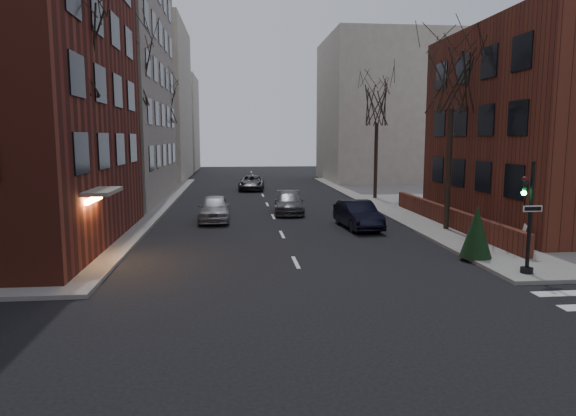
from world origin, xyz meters
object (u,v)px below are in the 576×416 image
(tree_left_a, at_px, (72,49))
(tree_right_b, at_px, (377,104))
(tree_left_c, at_px, (162,103))
(sandwich_board, at_px, (527,235))
(car_lane_silver, at_px, (214,208))
(tree_left_b, at_px, (131,74))
(tree_right_a, at_px, (452,77))
(traffic_signal, at_px, (528,225))
(parked_sedan, at_px, (358,215))
(evergreen_shrub, at_px, (476,232))
(streetlamp_near, at_px, (131,150))
(car_lane_gray, at_px, (289,203))
(streetlamp_far, at_px, (173,145))
(car_lane_far, at_px, (252,183))

(tree_left_a, bearing_deg, tree_right_b, 45.64)
(tree_left_c, distance_m, sandwich_board, 33.82)
(tree_left_c, distance_m, car_lane_silver, 19.48)
(tree_left_b, bearing_deg, tree_right_b, 18.82)
(tree_right_b, height_order, car_lane_silver, tree_right_b)
(car_lane_silver, bearing_deg, tree_left_b, 147.22)
(tree_right_a, relative_size, car_lane_silver, 2.14)
(traffic_signal, height_order, tree_right_b, tree_right_b)
(parked_sedan, bearing_deg, sandwich_board, -49.63)
(tree_left_a, xyz_separation_m, evergreen_shrub, (16.10, -2.47, -7.27))
(sandwich_board, bearing_deg, tree_right_a, 129.94)
(streetlamp_near, bearing_deg, car_lane_gray, 19.88)
(tree_left_a, bearing_deg, car_lane_silver, 59.22)
(tree_left_a, height_order, evergreen_shrub, tree_left_a)
(tree_left_a, xyz_separation_m, tree_right_b, (17.60, 18.00, -0.88))
(parked_sedan, distance_m, evergreen_shrub, 8.40)
(tree_left_a, height_order, car_lane_silver, tree_left_a)
(traffic_signal, bearing_deg, tree_left_c, 118.36)
(parked_sedan, bearing_deg, car_lane_silver, 152.78)
(tree_left_c, height_order, sandwich_board, tree_left_c)
(traffic_signal, relative_size, tree_right_b, 0.44)
(streetlamp_far, bearing_deg, tree_left_b, -92.15)
(tree_left_a, relative_size, parked_sedan, 2.23)
(tree_left_b, distance_m, car_lane_silver, 10.20)
(tree_right_b, bearing_deg, streetlamp_near, -149.53)
(tree_left_c, height_order, tree_right_b, tree_left_c)
(tree_right_b, relative_size, streetlamp_near, 1.46)
(tree_right_a, distance_m, car_lane_silver, 15.13)
(tree_left_c, bearing_deg, streetlamp_near, -88.09)
(tree_left_c, xyz_separation_m, streetlamp_far, (0.60, 2.00, -3.79))
(tree_left_b, distance_m, car_lane_far, 18.56)
(traffic_signal, distance_m, tree_right_a, 10.92)
(tree_left_b, distance_m, evergreen_shrub, 22.98)
(car_lane_gray, bearing_deg, car_lane_far, 102.17)
(tree_right_a, relative_size, car_lane_gray, 2.06)
(streetlamp_near, distance_m, sandwich_board, 20.97)
(evergreen_shrub, bearing_deg, tree_left_a, 171.29)
(tree_right_a, relative_size, streetlamp_near, 1.55)
(tree_left_c, bearing_deg, tree_right_a, -51.34)
(tree_right_b, relative_size, parked_sedan, 2.00)
(tree_left_b, relative_size, parked_sedan, 2.35)
(tree_left_a, bearing_deg, streetlamp_near, 85.71)
(car_lane_far, relative_size, sandwich_board, 4.87)
(evergreen_shrub, bearing_deg, tree_left_b, 138.06)
(tree_left_a, height_order, tree_right_b, tree_left_a)
(car_lane_far, height_order, sandwich_board, car_lane_far)
(tree_left_a, xyz_separation_m, tree_left_c, (0.00, 26.00, -0.44))
(tree_left_b, height_order, tree_right_a, tree_left_b)
(streetlamp_near, bearing_deg, tree_left_a, -94.29)
(traffic_signal, relative_size, tree_right_a, 0.41)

